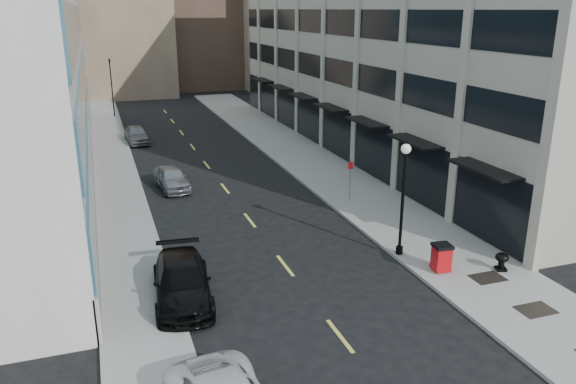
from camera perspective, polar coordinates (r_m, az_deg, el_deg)
ground at (r=18.93m, az=7.87°, el=-17.36°), size 160.00×160.00×0.00m
sidewalk_right at (r=38.31m, az=4.58°, el=1.58°), size 5.00×80.00×0.15m
sidewalk_left at (r=35.34m, az=-16.75°, el=-0.58°), size 3.00×80.00×0.15m
building_right at (r=47.34m, az=12.27°, el=15.36°), size 15.30×46.50×18.25m
skyline_tan_far at (r=91.87m, az=-24.26°, el=16.64°), size 12.00×14.00×22.00m
skyline_stone at (r=83.55m, az=-1.43°, el=17.46°), size 10.00×14.00×20.00m
grate_mid at (r=23.50m, az=23.86°, el=-10.89°), size 1.40×1.00×0.01m
grate_far at (r=25.34m, az=19.63°, el=-8.20°), size 1.40×1.00×0.01m
road_centerline at (r=33.32m, az=-5.27°, el=-1.11°), size 0.15×68.20×0.01m
traffic_signal at (r=61.87m, az=-17.69°, el=12.44°), size 0.66×0.66×6.98m
car_black_pickup at (r=22.60m, az=-10.71°, el=-8.94°), size 2.66×5.53×1.55m
car_silver_sedan at (r=36.33m, az=-11.74°, el=1.41°), size 2.16×4.46×1.47m
car_grey_sedan at (r=49.77m, az=-15.14°, el=5.66°), size 2.03×4.46×1.48m
trash_bin at (r=25.09m, az=15.32°, el=-6.36°), size 0.84×0.90×1.23m
lamppost at (r=25.51m, az=11.64°, el=0.26°), size 0.44×0.44×5.33m
sign_post at (r=33.04m, az=6.34°, el=1.82°), size 0.28×0.12×2.46m
urn_planter at (r=26.04m, az=20.89°, el=-6.45°), size 0.58×0.58×0.80m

